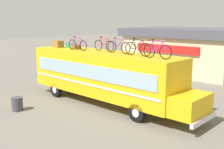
# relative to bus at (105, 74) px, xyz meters

# --- Properties ---
(ground_plane) EXTENTS (120.00, 120.00, 0.00)m
(ground_plane) POSITION_rel_bus_xyz_m (-0.25, 0.00, -1.85)
(ground_plane) COLOR slate
(bus) EXTENTS (11.99, 2.53, 3.18)m
(bus) POSITION_rel_bus_xyz_m (0.00, 0.00, 0.00)
(bus) COLOR yellow
(bus) RESTS_ON ground
(luggage_bag_1) EXTENTS (0.67, 0.54, 0.47)m
(luggage_bag_1) POSITION_rel_bus_xyz_m (-4.50, -0.10, 1.57)
(luggage_bag_1) COLOR olive
(luggage_bag_1) RESTS_ON bus
(luggage_bag_2) EXTENTS (0.57, 0.42, 0.30)m
(luggage_bag_2) POSITION_rel_bus_xyz_m (-3.59, 0.30, 1.48)
(luggage_bag_2) COLOR #1E7F66
(luggage_bag_2) RESTS_ON bus
(luggage_bag_3) EXTENTS (0.66, 0.48, 0.28)m
(luggage_bag_3) POSITION_rel_bus_xyz_m (-2.75, 0.02, 1.47)
(luggage_bag_3) COLOR olive
(luggage_bag_3) RESTS_ON bus
(rooftop_bicycle_1) EXTENTS (1.72, 0.44, 0.87)m
(rooftop_bicycle_1) POSITION_rel_bus_xyz_m (-1.99, -0.42, 1.70)
(rooftop_bicycle_1) COLOR black
(rooftop_bicycle_1) RESTS_ON bus
(rooftop_bicycle_2) EXTENTS (1.66, 0.44, 0.89)m
(rooftop_bicycle_2) POSITION_rel_bus_xyz_m (-0.49, 0.43, 1.70)
(rooftop_bicycle_2) COLOR black
(rooftop_bicycle_2) RESTS_ON bus
(rooftop_bicycle_3) EXTENTS (1.74, 0.44, 0.90)m
(rooftop_bicycle_3) POSITION_rel_bus_xyz_m (0.96, 0.16, 1.71)
(rooftop_bicycle_3) COLOR black
(rooftop_bicycle_3) RESTS_ON bus
(rooftop_bicycle_4) EXTENTS (1.71, 0.44, 0.95)m
(rooftop_bicycle_4) POSITION_rel_bus_xyz_m (2.46, 0.01, 1.73)
(rooftop_bicycle_4) COLOR black
(rooftop_bicycle_4) RESTS_ON bus
(rooftop_bicycle_5) EXTENTS (1.67, 0.44, 0.95)m
(rooftop_bicycle_5) POSITION_rel_bus_xyz_m (3.84, -0.20, 1.72)
(rooftop_bicycle_5) COLOR black
(rooftop_bicycle_5) RESTS_ON bus
(roadside_building) EXTENTS (11.36, 8.54, 4.28)m
(roadside_building) POSITION_rel_bus_xyz_m (-1.86, 13.78, 0.34)
(roadside_building) COLOR beige
(roadside_building) RESTS_ON ground
(trash_bin) EXTENTS (0.62, 0.62, 0.78)m
(trash_bin) POSITION_rel_bus_xyz_m (-2.70, -4.36, -1.46)
(trash_bin) COLOR #3F3F47
(trash_bin) RESTS_ON ground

